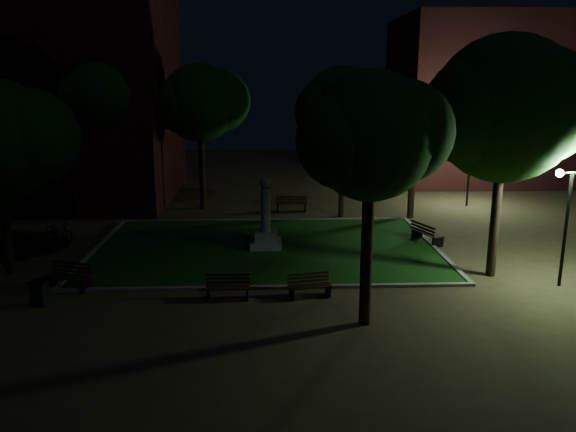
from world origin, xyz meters
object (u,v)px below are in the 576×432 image
bench_right_side (426,234)px  trash_bin (40,293)px  bench_near_left (228,288)px  bicycle (59,230)px  bench_near_right (309,286)px  bench_far_side (292,204)px  monument (266,228)px  bench_left_side (20,248)px  bench_west_near (69,277)px

bench_right_side → trash_bin: (-15.08, -6.88, -0.01)m
bench_near_left → bicycle: bicycle is taller
bench_near_right → bench_far_side: size_ratio=0.87×
monument → bicycle: size_ratio=1.81×
bicycle → bench_right_side: bearing=-64.1°
bench_near_right → bench_far_side: bearing=79.1°
bench_near_right → bicycle: size_ratio=0.89×
bench_near_left → bicycle: bearing=138.0°
bicycle → trash_bin: bearing=-134.5°
bench_near_right → bench_right_side: 8.80m
bench_near_left → bench_near_right: 2.85m
bench_right_side → bicycle: bench_right_side is taller
monument → trash_bin: 9.91m
bench_left_side → bicycle: size_ratio=0.84×
bench_west_near → bicycle: bench_west_near is taller
monument → bench_left_side: monument is taller
bench_near_left → trash_bin: size_ratio=1.77×
bench_near_left → bench_near_right: size_ratio=0.98×
monument → bench_near_left: size_ratio=2.06×
bench_near_left → trash_bin: bearing=-176.2°
bench_near_right → trash_bin: bearing=171.6°
monument → bench_west_near: monument is taller
bench_near_left → bench_west_near: 5.96m
monument → bench_near_right: 6.13m
bench_near_right → bench_right_side: bench_right_side is taller
trash_bin → bicycle: 8.48m
bench_near_left → trash_bin: 6.28m
bench_right_side → bench_far_side: size_ratio=1.02×
bench_right_side → monument: bearing=72.4°
bench_near_left → bicycle: 11.56m
monument → bench_left_side: size_ratio=2.15×
monument → bench_far_side: bearing=78.4°
bench_far_side → bicycle: bearing=29.2°
bench_west_near → trash_bin: bearing=-85.6°
bench_west_near → bench_left_side: size_ratio=1.24×
monument → bicycle: monument is taller
bench_left_side → bench_right_side: (18.11, 1.25, 0.09)m
bench_near_right → bicycle: bicycle is taller
monument → bench_near_right: monument is taller
bench_left_side → trash_bin: 6.40m
trash_bin → bench_near_left: bearing=3.3°
monument → bench_west_near: bearing=-146.4°
bench_left_side → bench_right_side: bearing=78.6°
bench_left_side → bench_far_side: bearing=108.1°
monument → bench_near_left: 6.14m
bench_right_side → bench_west_near: bearing=88.1°
bench_near_right → bicycle: 13.76m
bench_west_near → bench_right_side: (14.65, 5.32, 0.01)m
bench_right_side → bench_far_side: bench_far_side is taller
bench_right_side → bicycle: 17.38m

